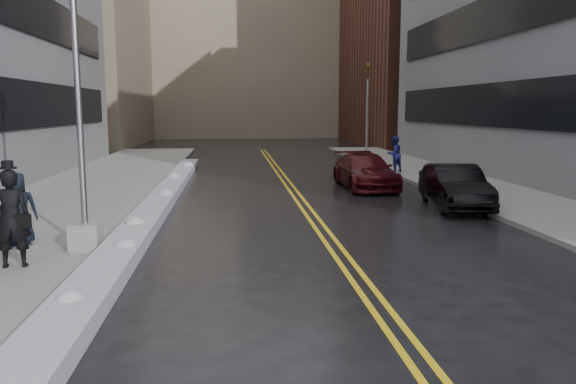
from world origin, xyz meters
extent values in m
plane|color=black|center=(0.00, 0.00, 0.00)|extent=(160.00, 160.00, 0.00)
cube|color=gray|center=(-5.75, 10.00, 0.07)|extent=(5.50, 50.00, 0.15)
cube|color=gray|center=(10.00, 10.00, 0.07)|extent=(4.00, 50.00, 0.15)
cube|color=gold|center=(2.35, 10.00, 0.00)|extent=(0.12, 50.00, 0.01)
cube|color=gold|center=(2.65, 10.00, 0.00)|extent=(0.12, 50.00, 0.01)
cube|color=silver|center=(-2.45, 8.00, 0.17)|extent=(0.90, 30.00, 0.34)
cube|color=gray|center=(-15.50, 44.00, 9.00)|extent=(14.00, 22.00, 18.00)
cube|color=gray|center=(2.00, 60.00, 11.00)|extent=(36.00, 16.00, 22.00)
cube|color=gray|center=(-3.30, 2.00, 0.45)|extent=(0.65, 0.65, 0.60)
cylinder|color=gray|center=(-3.30, 2.00, 4.25)|extent=(0.14, 0.14, 7.00)
cylinder|color=maroon|center=(9.00, 10.00, 0.45)|extent=(0.24, 0.24, 0.60)
sphere|color=maroon|center=(9.00, 10.00, 0.75)|extent=(0.26, 0.26, 0.26)
cylinder|color=maroon|center=(9.00, 10.00, 0.50)|extent=(0.25, 0.10, 0.10)
cylinder|color=gray|center=(8.50, 24.00, 2.65)|extent=(0.14, 0.14, 5.00)
imported|color=#594C0C|center=(8.50, 24.00, 5.65)|extent=(0.16, 0.20, 1.00)
imported|color=black|center=(-4.37, 0.62, 1.15)|extent=(0.79, 0.58, 2.00)
imported|color=black|center=(-4.95, 2.55, 1.01)|extent=(0.98, 0.82, 1.72)
imported|color=navy|center=(8.20, 16.74, 1.05)|extent=(1.10, 1.01, 1.81)
imported|color=black|center=(7.50, 7.16, 0.73)|extent=(2.08, 4.60, 1.46)
imported|color=#3E0A0E|center=(5.62, 12.18, 0.72)|extent=(2.15, 5.04, 1.45)
camera|label=1|loc=(0.07, -10.90, 3.33)|focal=35.00mm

